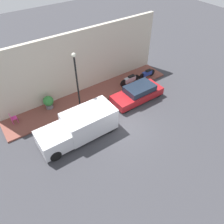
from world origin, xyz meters
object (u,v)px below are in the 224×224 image
at_px(motorcycle_blue, 147,74).
at_px(parked_car, 138,93).
at_px(delivery_van, 79,126).
at_px(streetlamp, 76,77).
at_px(scooter_silver, 130,80).
at_px(cafe_chair, 13,118).
at_px(potted_plant, 49,102).

bearing_deg(motorcycle_blue, parked_car, 124.64).
xyz_separation_m(delivery_van, streetlamp, (2.35, -1.35, 2.07)).
xyz_separation_m(parked_car, scooter_silver, (1.94, -0.75, -0.03)).
bearing_deg(motorcycle_blue, cafe_chair, 85.03).
height_order(parked_car, cafe_chair, parked_car).
bearing_deg(cafe_chair, streetlamp, -106.35).
relative_size(motorcycle_blue, streetlamp, 0.39).
relative_size(parked_car, motorcycle_blue, 2.34).
relative_size(delivery_van, streetlamp, 1.13).
distance_m(motorcycle_blue, cafe_chair, 11.84).
distance_m(parked_car, delivery_van, 5.87).
bearing_deg(streetlamp, parked_car, -108.70).
relative_size(delivery_van, motorcycle_blue, 2.88).
relative_size(motorcycle_blue, cafe_chair, 2.22).
bearing_deg(scooter_silver, parked_car, 158.80).
xyz_separation_m(delivery_van, motorcycle_blue, (2.69, -8.48, -0.38)).
distance_m(delivery_van, streetlamp, 3.41).
bearing_deg(cafe_chair, delivery_van, -138.32).
height_order(scooter_silver, motorcycle_blue, scooter_silver).
bearing_deg(scooter_silver, motorcycle_blue, -92.67).
bearing_deg(potted_plant, parked_car, -115.13).
relative_size(delivery_van, cafe_chair, 6.39).
bearing_deg(scooter_silver, potted_plant, 81.68).
bearing_deg(parked_car, delivery_van, 98.27).
height_order(delivery_van, scooter_silver, delivery_van).
height_order(parked_car, streetlamp, streetlamp).
distance_m(streetlamp, potted_plant, 3.32).
bearing_deg(scooter_silver, delivery_van, 113.01).
xyz_separation_m(streetlamp, potted_plant, (1.47, 1.90, -2.29)).
distance_m(delivery_van, scooter_silver, 7.13).
height_order(streetlamp, potted_plant, streetlamp).
relative_size(parked_car, cafe_chair, 5.19).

